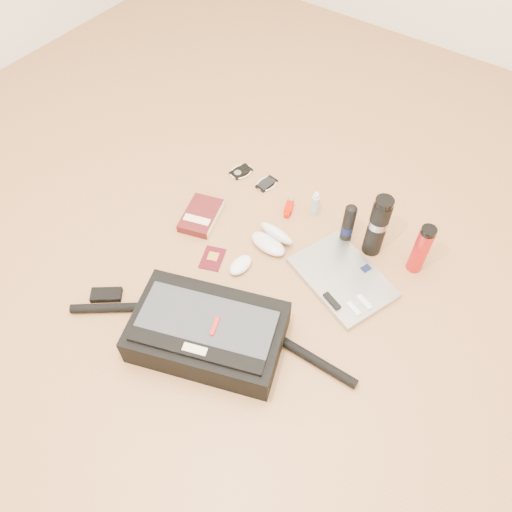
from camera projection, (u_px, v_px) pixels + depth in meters
name	position (u px, v px, depth m)	size (l,w,h in m)	color
ground	(255.00, 284.00, 1.92)	(4.00, 4.00, 0.00)	#A47144
messenger_bag	(207.00, 332.00, 1.72)	(1.01, 0.47, 0.15)	black
laptop	(342.00, 278.00, 1.92)	(0.45, 0.38, 0.04)	#A6A6A9
book	(201.00, 216.00, 2.11)	(0.19, 0.24, 0.04)	#4A1113
passport	(212.00, 258.00, 1.99)	(0.12, 0.14, 0.01)	#450913
mouse	(241.00, 265.00, 1.95)	(0.07, 0.11, 0.04)	white
sunglasses_case	(272.00, 239.00, 2.01)	(0.18, 0.15, 0.09)	silver
ipod	(241.00, 172.00, 2.29)	(0.10, 0.11, 0.01)	black
phone	(267.00, 184.00, 2.24)	(0.09, 0.11, 0.01)	black
inhaler	(289.00, 207.00, 2.14)	(0.06, 0.11, 0.03)	#C30E00
spray_bottle	(315.00, 205.00, 2.10)	(0.03, 0.03, 0.13)	#98BACD
aerosol_can	(348.00, 225.00, 1.97)	(0.06, 0.06, 0.20)	black
thermos_black	(378.00, 226.00, 1.91)	(0.09, 0.09, 0.29)	black
thermos_red	(421.00, 249.00, 1.88)	(0.08, 0.08, 0.23)	#B11717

